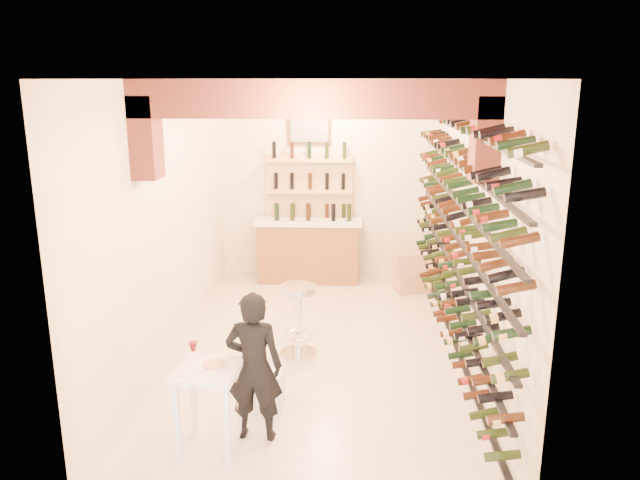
{
  "coord_description": "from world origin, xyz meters",
  "views": [
    {
      "loc": [
        0.35,
        -6.93,
        3.2
      ],
      "look_at": [
        0.0,
        0.3,
        1.3
      ],
      "focal_mm": 34.55,
      "sensor_mm": 36.0,
      "label": 1
    }
  ],
  "objects_px": {
    "person": "(254,366)",
    "back_counter": "(309,249)",
    "white_stool": "(267,390)",
    "crate_lower": "(411,281)",
    "tasting_table": "(208,382)",
    "wine_rack": "(452,227)",
    "chrome_barstool": "(298,315)"
  },
  "relations": [
    {
      "from": "back_counter",
      "to": "tasting_table",
      "type": "relative_size",
      "value": 1.79
    },
    {
      "from": "crate_lower",
      "to": "back_counter",
      "type": "bearing_deg",
      "value": 164.63
    },
    {
      "from": "tasting_table",
      "to": "person",
      "type": "xyz_separation_m",
      "value": [
        0.38,
        0.2,
        0.06
      ]
    },
    {
      "from": "wine_rack",
      "to": "white_stool",
      "type": "bearing_deg",
      "value": -144.48
    },
    {
      "from": "tasting_table",
      "to": "white_stool",
      "type": "height_order",
      "value": "tasting_table"
    },
    {
      "from": "back_counter",
      "to": "person",
      "type": "height_order",
      "value": "person"
    },
    {
      "from": "person",
      "to": "back_counter",
      "type": "bearing_deg",
      "value": -89.85
    },
    {
      "from": "white_stool",
      "to": "crate_lower",
      "type": "bearing_deg",
      "value": 63.8
    },
    {
      "from": "tasting_table",
      "to": "white_stool",
      "type": "distance_m",
      "value": 0.94
    },
    {
      "from": "person",
      "to": "crate_lower",
      "type": "distance_m",
      "value": 4.54
    },
    {
      "from": "white_stool",
      "to": "back_counter",
      "type": "bearing_deg",
      "value": 87.92
    },
    {
      "from": "back_counter",
      "to": "crate_lower",
      "type": "height_order",
      "value": "back_counter"
    },
    {
      "from": "crate_lower",
      "to": "chrome_barstool",
      "type": "bearing_deg",
      "value": -123.34
    },
    {
      "from": "person",
      "to": "tasting_table",
      "type": "bearing_deg",
      "value": 30.8
    },
    {
      "from": "wine_rack",
      "to": "tasting_table",
      "type": "relative_size",
      "value": 5.99
    },
    {
      "from": "white_stool",
      "to": "person",
      "type": "distance_m",
      "value": 0.73
    },
    {
      "from": "back_counter",
      "to": "white_stool",
      "type": "height_order",
      "value": "back_counter"
    },
    {
      "from": "tasting_table",
      "to": "person",
      "type": "height_order",
      "value": "person"
    },
    {
      "from": "wine_rack",
      "to": "chrome_barstool",
      "type": "distance_m",
      "value": 2.06
    },
    {
      "from": "person",
      "to": "chrome_barstool",
      "type": "distance_m",
      "value": 1.78
    },
    {
      "from": "back_counter",
      "to": "tasting_table",
      "type": "bearing_deg",
      "value": -96.67
    },
    {
      "from": "wine_rack",
      "to": "crate_lower",
      "type": "bearing_deg",
      "value": 95.22
    },
    {
      "from": "back_counter",
      "to": "chrome_barstool",
      "type": "bearing_deg",
      "value": -88.61
    },
    {
      "from": "person",
      "to": "crate_lower",
      "type": "xyz_separation_m",
      "value": [
        1.81,
        4.13,
        -0.55
      ]
    },
    {
      "from": "back_counter",
      "to": "crate_lower",
      "type": "relative_size",
      "value": 3.32
    },
    {
      "from": "tasting_table",
      "to": "chrome_barstool",
      "type": "xyz_separation_m",
      "value": [
        0.63,
        1.96,
        -0.14
      ]
    },
    {
      "from": "back_counter",
      "to": "crate_lower",
      "type": "bearing_deg",
      "value": -15.37
    },
    {
      "from": "crate_lower",
      "to": "white_stool",
      "type": "bearing_deg",
      "value": -116.2
    },
    {
      "from": "tasting_table",
      "to": "crate_lower",
      "type": "xyz_separation_m",
      "value": [
        2.19,
        4.33,
        -0.49
      ]
    },
    {
      "from": "white_stool",
      "to": "crate_lower",
      "type": "distance_m",
      "value": 4.03
    },
    {
      "from": "back_counter",
      "to": "tasting_table",
      "type": "height_order",
      "value": "back_counter"
    },
    {
      "from": "back_counter",
      "to": "white_stool",
      "type": "bearing_deg",
      "value": -92.08
    }
  ]
}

